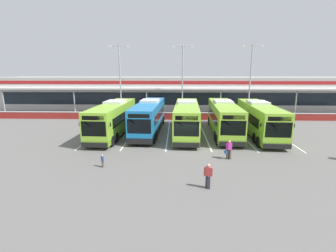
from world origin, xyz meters
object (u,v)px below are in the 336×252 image
(coach_bus_left_centre, at_px, (149,117))
(pedestrian_near_bin, at_px, (208,175))
(lamp_post_west, at_px, (120,77))
(pedestrian_with_handbag, at_px, (229,149))
(lamp_post_centre, at_px, (182,77))
(lamp_post_east, at_px, (250,77))
(coach_bus_leftmost, at_px, (113,119))
(coach_bus_centre, at_px, (187,119))
(coach_bus_right_centre, at_px, (224,118))
(pedestrian_child, at_px, (103,160))
(coach_bus_rightmost, at_px, (259,120))

(coach_bus_left_centre, height_order, pedestrian_near_bin, coach_bus_left_centre)
(lamp_post_west, bearing_deg, pedestrian_with_handbag, -54.91)
(lamp_post_centre, xyz_separation_m, lamp_post_east, (10.34, -0.76, 0.00))
(coach_bus_leftmost, relative_size, lamp_post_centre, 1.11)
(coach_bus_centre, bearing_deg, coach_bus_right_centre, 6.07)
(coach_bus_leftmost, xyz_separation_m, lamp_post_centre, (8.14, 11.87, 4.50))
(pedestrian_child, height_order, lamp_post_centre, lamp_post_centre)
(coach_bus_leftmost, distance_m, lamp_post_east, 22.03)
(coach_bus_leftmost, bearing_deg, pedestrian_with_handbag, -34.04)
(pedestrian_with_handbag, height_order, lamp_post_west, lamp_post_west)
(lamp_post_east, bearing_deg, coach_bus_rightmost, -99.81)
(coach_bus_leftmost, distance_m, lamp_post_centre, 15.08)
(coach_bus_right_centre, relative_size, pedestrian_near_bin, 7.56)
(pedestrian_near_bin, bearing_deg, coach_bus_left_centre, 110.33)
(pedestrian_near_bin, xyz_separation_m, lamp_post_east, (9.25, 24.18, 5.42))
(coach_bus_leftmost, bearing_deg, coach_bus_rightmost, 0.59)
(coach_bus_rightmost, bearing_deg, pedestrian_near_bin, -119.06)
(pedestrian_with_handbag, bearing_deg, pedestrian_near_bin, -114.23)
(coach_bus_leftmost, height_order, coach_bus_right_centre, same)
(coach_bus_rightmost, bearing_deg, lamp_post_east, 80.19)
(coach_bus_rightmost, relative_size, lamp_post_east, 1.11)
(coach_bus_right_centre, bearing_deg, lamp_post_east, 60.92)
(pedestrian_child, relative_size, lamp_post_west, 0.09)
(lamp_post_west, xyz_separation_m, lamp_post_east, (19.98, 0.31, 0.00))
(coach_bus_leftmost, height_order, pedestrian_child, coach_bus_leftmost)
(coach_bus_left_centre, distance_m, pedestrian_child, 11.36)
(coach_bus_rightmost, bearing_deg, coach_bus_centre, 179.15)
(coach_bus_centre, bearing_deg, pedestrian_with_handbag, -68.61)
(lamp_post_west, distance_m, lamp_post_east, 19.98)
(pedestrian_near_bin, distance_m, lamp_post_east, 26.45)
(coach_bus_leftmost, xyz_separation_m, pedestrian_child, (1.64, -9.91, -1.24))
(pedestrian_with_handbag, xyz_separation_m, lamp_post_east, (6.89, 18.94, 5.43))
(coach_bus_leftmost, xyz_separation_m, coach_bus_rightmost, (16.59, 0.17, 0.00))
(coach_bus_leftmost, relative_size, lamp_post_west, 1.11)
(coach_bus_right_centre, distance_m, pedestrian_near_bin, 14.28)
(coach_bus_leftmost, distance_m, coach_bus_centre, 8.41)
(coach_bus_leftmost, distance_m, pedestrian_near_bin, 16.02)
(coach_bus_leftmost, xyz_separation_m, pedestrian_near_bin, (9.23, -13.07, -0.91))
(pedestrian_with_handbag, relative_size, pedestrian_near_bin, 1.00)
(coach_bus_left_centre, distance_m, coach_bus_rightmost, 12.66)
(pedestrian_with_handbag, distance_m, pedestrian_child, 10.17)
(pedestrian_with_handbag, height_order, lamp_post_centre, lamp_post_centre)
(lamp_post_west, bearing_deg, coach_bus_left_centre, -60.52)
(coach_bus_centre, distance_m, lamp_post_east, 15.45)
(coach_bus_right_centre, relative_size, lamp_post_west, 1.11)
(coach_bus_left_centre, height_order, coach_bus_rightmost, same)
(pedestrian_with_handbag, bearing_deg, lamp_post_east, 70.01)
(lamp_post_west, xyz_separation_m, lamp_post_centre, (9.64, 1.07, 0.00))
(coach_bus_leftmost, distance_m, coach_bus_left_centre, 4.12)
(lamp_post_west, relative_size, lamp_post_centre, 1.00)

